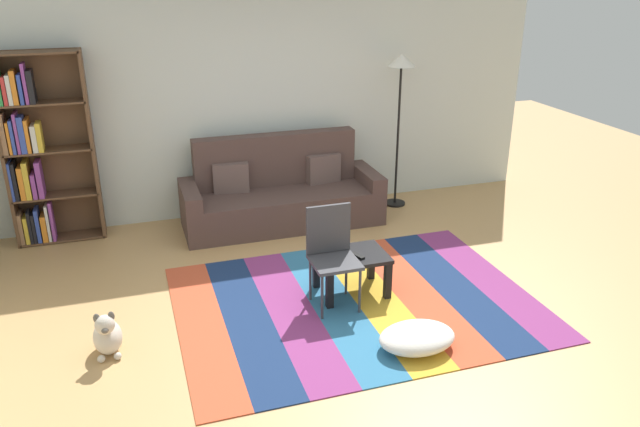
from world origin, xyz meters
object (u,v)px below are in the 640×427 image
object	(u,v)px
standing_lamp	(401,81)
tv_remote	(358,256)
coffee_table	(352,262)
pouf	(417,338)
folding_chair	(332,248)
dog	(107,335)
couch	(281,195)
bookshelf	(37,153)

from	to	relation	value
standing_lamp	tv_remote	bearing A→B (deg)	-122.50
coffee_table	pouf	xyz separation A→B (m)	(0.18, -1.00, -0.21)
pouf	standing_lamp	bearing A→B (deg)	68.89
folding_chair	coffee_table	bearing A→B (deg)	77.80
dog	standing_lamp	size ratio (longest dim) A/B	0.21
pouf	folding_chair	size ratio (longest dim) A/B	0.69
coffee_table	dog	xyz separation A→B (m)	(-2.13, -0.31, -0.16)
coffee_table	standing_lamp	size ratio (longest dim) A/B	0.34
dog	tv_remote	bearing A→B (deg)	6.55
coffee_table	standing_lamp	world-z (taller)	standing_lamp
couch	dog	world-z (taller)	couch
tv_remote	pouf	bearing A→B (deg)	-100.15
pouf	dog	xyz separation A→B (m)	(-2.31, 0.69, 0.06)
dog	folding_chair	xyz separation A→B (m)	(1.90, 0.21, 0.37)
bookshelf	tv_remote	bearing A→B (deg)	-38.40
coffee_table	tv_remote	world-z (taller)	tv_remote
couch	dog	distance (m)	2.90
dog	bookshelf	bearing A→B (deg)	103.55
couch	folding_chair	bearing A→B (deg)	-91.23
pouf	folding_chair	distance (m)	1.07
coffee_table	folding_chair	world-z (taller)	folding_chair
couch	bookshelf	xyz separation A→B (m)	(-2.53, 0.28, 0.65)
pouf	folding_chair	world-z (taller)	folding_chair
pouf	folding_chair	xyz separation A→B (m)	(-0.41, 0.90, 0.43)
coffee_table	pouf	size ratio (longest dim) A/B	1.02
pouf	tv_remote	size ratio (longest dim) A/B	4.13
dog	standing_lamp	bearing A→B (deg)	33.30
bookshelf	folding_chair	bearing A→B (deg)	-41.72
coffee_table	bookshelf	bearing A→B (deg)	142.05
couch	tv_remote	xyz separation A→B (m)	(0.22, -1.90, 0.07)
tv_remote	folding_chair	world-z (taller)	folding_chair
bookshelf	dog	xyz separation A→B (m)	(0.59, -2.43, -0.83)
tv_remote	folding_chair	distance (m)	0.29
coffee_table	tv_remote	size ratio (longest dim) A/B	4.20
standing_lamp	folding_chair	bearing A→B (deg)	-126.91
couch	bookshelf	bearing A→B (deg)	173.62
couch	dog	bearing A→B (deg)	-132.21
pouf	dog	distance (m)	2.41
standing_lamp	tv_remote	xyz separation A→B (m)	(-1.28, -2.02, -1.14)
tv_remote	standing_lamp	bearing A→B (deg)	38.55
pouf	dog	bearing A→B (deg)	163.44
tv_remote	folding_chair	xyz separation A→B (m)	(-0.26, -0.04, 0.13)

